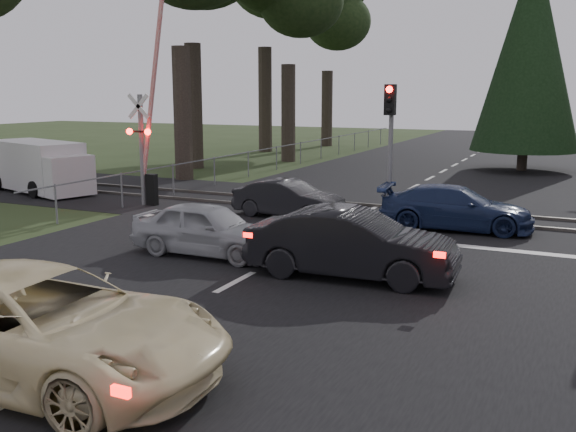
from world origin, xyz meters
The scene contains 17 objects.
ground centered at (0.00, 0.00, 0.00)m, with size 120.00×120.00×0.00m, color #293819.
road centered at (0.00, 10.00, 0.01)m, with size 14.00×100.00×0.01m, color black.
rail_corridor centered at (0.00, 12.00, 0.01)m, with size 120.00×8.00×0.01m, color black.
stop_line centered at (0.00, 8.20, 0.01)m, with size 13.00×0.35×0.00m, color silver.
rail_near centered at (0.00, 11.20, 0.05)m, with size 120.00×0.12×0.10m, color #59544C.
rail_far centered at (0.00, 12.80, 0.05)m, with size 120.00×0.12×0.10m, color #59544C.
crossing_signal centered at (-7.27, 9.79, 2.06)m, with size 1.62×0.38×6.96m.
traffic_signal_center centered at (1.00, 10.68, 2.81)m, with size 0.32×0.48×4.10m.
euc_tree_e centered at (-11.00, 36.00, 9.51)m, with size 6.00×6.00×13.20m.
conifer_tree centered at (3.50, 26.00, 5.99)m, with size 5.20×5.20×11.00m.
fence_left centered at (-7.80, 22.50, 0.00)m, with size 0.10×36.00×1.20m, color slate, non-canonical shape.
cream_coupe centered at (-0.20, -2.02, 0.75)m, with size 2.48×5.39×1.50m, color beige.
dark_hatchback centered at (2.05, 4.36, 0.72)m, with size 1.53×4.40×1.45m, color black.
silver_car centered at (-1.73, 4.72, 0.64)m, with size 1.51×3.75×1.28m, color #9A9CA1.
blue_sedan centered at (3.13, 10.21, 0.62)m, with size 1.75×4.30×1.25m, color #19254B.
dark_car_far centered at (-1.94, 9.82, 0.58)m, with size 1.24×3.54×1.17m, color black.
white_van centered at (-12.83, 10.38, 1.00)m, with size 5.38×3.21×1.98m.
Camera 1 is at (6.37, -8.11, 3.86)m, focal length 40.00 mm.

